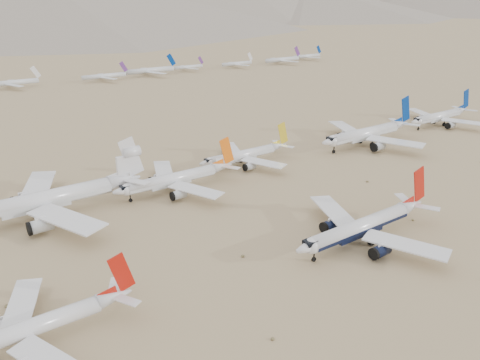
{
  "coord_description": "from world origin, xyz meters",
  "views": [
    {
      "loc": [
        -92.91,
        -72.31,
        63.9
      ],
      "look_at": [
        -9.27,
        45.38,
        7.0
      ],
      "focal_mm": 35.0,
      "sensor_mm": 36.0,
      "label": 1
    }
  ],
  "objects": [
    {
      "name": "row2_blue_far",
      "position": [
        134.46,
        63.83,
        4.69
      ],
      "size": [
        47.35,
        46.29,
        16.82
      ],
      "color": "silver",
      "rests_on": "ground"
    },
    {
      "name": "second_airliner",
      "position": [
        -82.97,
        11.12,
        4.0
      ],
      "size": [
        40.32,
        39.41,
        14.3
      ],
      "color": "silver",
      "rests_on": "ground"
    },
    {
      "name": "row2_orange_tail",
      "position": [
        -22.63,
        64.64,
        4.49
      ],
      "size": [
        44.89,
        43.91,
        16.01
      ],
      "color": "silver",
      "rests_on": "ground"
    },
    {
      "name": "distant_storage_row",
      "position": [
        -8.42,
        302.23,
        4.43
      ],
      "size": [
        566.13,
        53.14,
        15.62
      ],
      "color": "silver",
      "rests_on": "ground"
    },
    {
      "name": "ground",
      "position": [
        0.0,
        0.0,
        0.0
      ],
      "size": [
        7000.0,
        7000.0,
        0.0
      ],
      "primitive_type": "plane",
      "color": "#987E58",
      "rests_on": "ground"
    },
    {
      "name": "row2_white_trijet",
      "position": [
        -64.14,
        68.84,
        6.1
      ],
      "size": [
        59.43,
        58.08,
        21.06
      ],
      "color": "silver",
      "rests_on": "ground"
    },
    {
      "name": "main_airliner",
      "position": [
        2.67,
        1.97,
        4.75
      ],
      "size": [
        48.95,
        47.81,
        17.28
      ],
      "color": "silver",
      "rests_on": "ground"
    },
    {
      "name": "row2_navy_widebody",
      "position": [
        74.71,
        62.19,
        5.51
      ],
      "size": [
        55.45,
        54.23,
        19.73
      ],
      "color": "silver",
      "rests_on": "ground"
    },
    {
      "name": "desert_scrub",
      "position": [
        2.26,
        -29.21,
        0.29
      ],
      "size": [
        261.14,
        121.67,
        0.63
      ],
      "color": "brown",
      "rests_on": "ground"
    },
    {
      "name": "row2_gold_tail",
      "position": [
        13.23,
        73.01,
        4.13
      ],
      "size": [
        41.44,
        40.53,
        14.76
      ],
      "color": "silver",
      "rests_on": "ground"
    }
  ]
}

